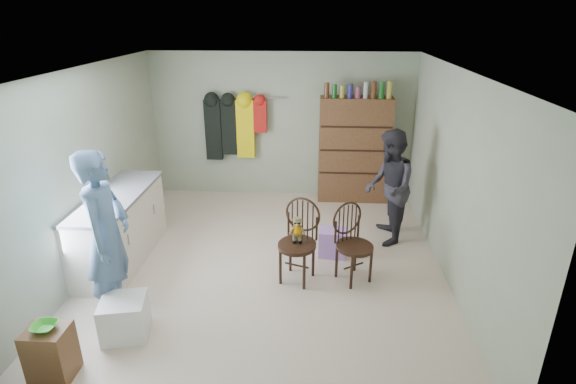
# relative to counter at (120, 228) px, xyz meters

# --- Properties ---
(ground_plane) EXTENTS (5.00, 5.00, 0.00)m
(ground_plane) POSITION_rel_counter_xyz_m (1.95, 0.00, -0.47)
(ground_plane) COLOR beige
(ground_plane) RESTS_ON ground
(room_walls) EXTENTS (5.00, 5.00, 5.00)m
(room_walls) POSITION_rel_counter_xyz_m (1.95, 0.53, 1.11)
(room_walls) COLOR #A6AF92
(room_walls) RESTS_ON ground
(counter) EXTENTS (0.64, 1.86, 0.94)m
(counter) POSITION_rel_counter_xyz_m (0.00, 0.00, 0.00)
(counter) COLOR silver
(counter) RESTS_ON ground
(stool) EXTENTS (0.36, 0.31, 0.52)m
(stool) POSITION_rel_counter_xyz_m (0.21, -2.08, -0.21)
(stool) COLOR brown
(stool) RESTS_ON ground
(bowl) EXTENTS (0.21, 0.21, 0.05)m
(bowl) POSITION_rel_counter_xyz_m (0.21, -2.08, 0.07)
(bowl) COLOR green
(bowl) RESTS_ON stool
(plastic_tub) EXTENTS (0.51, 0.50, 0.42)m
(plastic_tub) POSITION_rel_counter_xyz_m (0.64, -1.48, -0.26)
(plastic_tub) COLOR white
(plastic_tub) RESTS_ON ground
(chair_front) EXTENTS (0.59, 0.59, 1.04)m
(chair_front) POSITION_rel_counter_xyz_m (2.36, -0.30, 0.10)
(chair_front) COLOR #382013
(chair_front) RESTS_ON ground
(chair_far) EXTENTS (0.61, 0.61, 0.99)m
(chair_far) POSITION_rel_counter_xyz_m (3.01, -0.26, 0.06)
(chair_far) COLOR #382013
(chair_far) RESTS_ON ground
(striped_bag) EXTENTS (0.38, 0.31, 0.38)m
(striped_bag) POSITION_rel_counter_xyz_m (2.80, 0.28, -0.28)
(striped_bag) COLOR pink
(striped_bag) RESTS_ON ground
(person_left) EXTENTS (0.49, 0.71, 1.88)m
(person_left) POSITION_rel_counter_xyz_m (0.41, -1.13, 0.47)
(person_left) COLOR slate
(person_left) RESTS_ON ground
(person_right) EXTENTS (0.63, 0.81, 1.64)m
(person_right) POSITION_rel_counter_xyz_m (3.58, 0.77, 0.35)
(person_right) COLOR #2D2B33
(person_right) RESTS_ON ground
(dresser) EXTENTS (1.20, 0.39, 2.08)m
(dresser) POSITION_rel_counter_xyz_m (3.20, 2.30, 0.45)
(dresser) COLOR brown
(dresser) RESTS_ON ground
(coat_rack) EXTENTS (1.42, 0.12, 1.09)m
(coat_rack) POSITION_rel_counter_xyz_m (1.12, 2.38, 0.78)
(coat_rack) COLOR #99999E
(coat_rack) RESTS_ON ground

